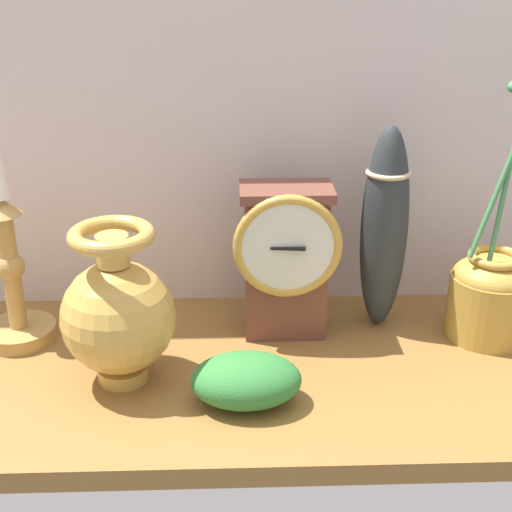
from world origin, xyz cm
name	(u,v)px	position (x,y,z in cm)	size (l,w,h in cm)	color
ground_plane	(199,375)	(0.00, 0.00, -1.20)	(100.00, 36.00, 2.40)	olive
back_wall	(196,58)	(0.00, 18.50, 32.50)	(120.00, 2.00, 65.00)	silver
mantel_clock	(286,258)	(10.55, 7.77, 10.27)	(12.89, 7.66, 19.35)	brown
candlestick_tall_left	(9,259)	(-22.50, 7.16, 10.92)	(8.91, 8.91, 33.59)	#B08847
brass_vase_bulbous	(118,312)	(-8.50, -2.25, 8.49)	(12.62, 12.62, 18.39)	gold
brass_vase_jar	(492,286)	(35.91, 6.32, 6.79)	(11.00, 10.26, 35.61)	#B58E39
tall_ceramic_vase	(384,228)	(22.74, 9.61, 13.23)	(5.76, 5.76, 26.16)	#2B3133
ivy_sprig	(246,380)	(5.35, -7.26, 2.73)	(11.91, 8.34, 5.47)	#2F7734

